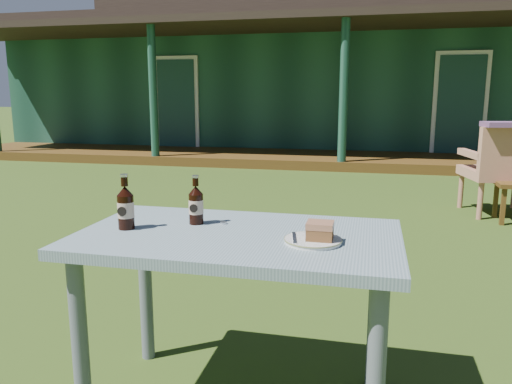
% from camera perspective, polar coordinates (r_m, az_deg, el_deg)
% --- Properties ---
extents(ground, '(80.00, 80.00, 0.00)m').
position_cam_1_polar(ground, '(3.59, 4.78, -8.98)').
color(ground, '#334916').
extents(pavilion, '(15.80, 8.30, 3.45)m').
position_cam_1_polar(pavilion, '(12.74, 11.27, 12.58)').
color(pavilion, '#194332').
rests_on(pavilion, ground).
extents(tree_mid, '(0.28, 0.28, 9.50)m').
position_cam_1_polar(tree_mid, '(22.27, 20.72, 19.51)').
color(tree_mid, brown).
rests_on(tree_mid, ground).
extents(cafe_table, '(1.20, 0.70, 0.72)m').
position_cam_1_polar(cafe_table, '(1.91, -2.07, -7.65)').
color(cafe_table, gray).
rests_on(cafe_table, ground).
extents(plate, '(0.20, 0.20, 0.01)m').
position_cam_1_polar(plate, '(1.77, 6.54, -5.51)').
color(plate, silver).
rests_on(plate, cafe_table).
extents(cake_slice, '(0.09, 0.09, 0.06)m').
position_cam_1_polar(cake_slice, '(1.76, 7.32, -4.39)').
color(cake_slice, brown).
rests_on(cake_slice, plate).
extents(fork, '(0.04, 0.14, 0.00)m').
position_cam_1_polar(fork, '(1.76, 4.40, -5.23)').
color(fork, silver).
rests_on(fork, plate).
extents(cola_bottle_near, '(0.06, 0.06, 0.20)m').
position_cam_1_polar(cola_bottle_near, '(2.01, -6.88, -1.43)').
color(cola_bottle_near, black).
rests_on(cola_bottle_near, cafe_table).
extents(cola_bottle_far, '(0.06, 0.07, 0.21)m').
position_cam_1_polar(cola_bottle_far, '(1.98, -14.68, -1.69)').
color(cola_bottle_far, black).
rests_on(cola_bottle_far, cafe_table).
extents(bottle_cap, '(0.03, 0.03, 0.01)m').
position_cam_1_polar(bottle_cap, '(2.01, -3.75, -3.54)').
color(bottle_cap, silver).
rests_on(bottle_cap, cafe_table).
extents(armchair_left, '(0.79, 0.76, 0.92)m').
position_cam_1_polar(armchair_left, '(5.66, 26.57, 2.70)').
color(armchair_left, '#B27459').
rests_on(armchair_left, ground).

